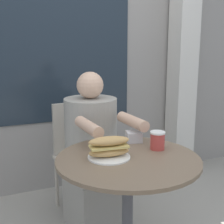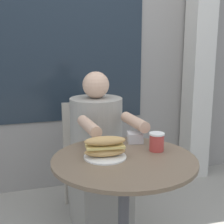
{
  "view_description": "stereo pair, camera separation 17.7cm",
  "coord_description": "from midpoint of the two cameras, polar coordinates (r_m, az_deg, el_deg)",
  "views": [
    {
      "loc": [
        -0.68,
        -1.38,
        1.33
      ],
      "look_at": [
        0.0,
        0.21,
        0.95
      ],
      "focal_mm": 50.0,
      "sensor_mm": 36.0,
      "label": 1
    },
    {
      "loc": [
        -0.52,
        -1.44,
        1.33
      ],
      "look_at": [
        0.0,
        0.21,
        0.95
      ],
      "focal_mm": 50.0,
      "sensor_mm": 36.0,
      "label": 2
    }
  ],
  "objects": [
    {
      "name": "storefront_wall",
      "position": [
        2.86,
        -11.5,
        13.5
      ],
      "size": [
        8.0,
        0.09,
        2.8
      ],
      "color": "gray",
      "rests_on": "ground_plane"
    },
    {
      "name": "napkin_box",
      "position": [
        1.89,
        1.33,
        -4.58
      ],
      "size": [
        0.11,
        0.11,
        0.06
      ],
      "rotation": [
        0.0,
        0.0,
        -0.25
      ],
      "color": "silver",
      "rests_on": "cafe_table"
    },
    {
      "name": "sandwich_on_plate",
      "position": [
        1.62,
        -3.7,
        -6.69
      ],
      "size": [
        0.22,
        0.22,
        0.11
      ],
      "rotation": [
        0.0,
        0.0,
        -0.12
      ],
      "color": "white",
      "rests_on": "cafe_table"
    },
    {
      "name": "cafe_table",
      "position": [
        1.72,
        -0.15,
        -14.56
      ],
      "size": [
        0.76,
        0.76,
        0.75
      ],
      "color": "brown",
      "rests_on": "ground_plane"
    },
    {
      "name": "diner_chair",
      "position": [
        2.54,
        -8.28,
        -6.34
      ],
      "size": [
        0.4,
        0.4,
        0.87
      ],
      "rotation": [
        0.0,
        0.0,
        3.19
      ],
      "color": "#ADA393",
      "rests_on": "ground_plane"
    },
    {
      "name": "lattice_pillar",
      "position": [
        3.19,
        11.29,
        9.79
      ],
      "size": [
        0.22,
        0.22,
        2.4
      ],
      "color": "beige",
      "rests_on": "ground_plane"
    },
    {
      "name": "seated_diner",
      "position": [
        2.24,
        -5.73,
        -9.68
      ],
      "size": [
        0.39,
        0.67,
        1.15
      ],
      "rotation": [
        0.0,
        0.0,
        3.19
      ],
      "color": "gray",
      "rests_on": "ground_plane"
    },
    {
      "name": "drink_cup",
      "position": [
        1.76,
        5.46,
        -5.23
      ],
      "size": [
        0.08,
        0.08,
        0.1
      ],
      "color": "#B73D38",
      "rests_on": "cafe_table"
    }
  ]
}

